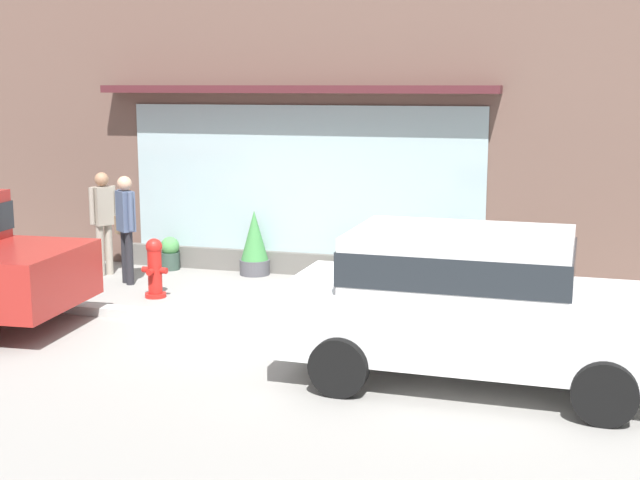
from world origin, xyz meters
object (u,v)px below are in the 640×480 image
at_px(parked_car_white, 471,297).
at_px(potted_plant_low_front, 539,263).
at_px(pedestrian_passerby, 103,215).
at_px(pedestrian_with_handbag, 125,221).
at_px(potted_plant_window_left, 444,266).
at_px(potted_plant_trailing_edge, 348,263).
at_px(fire_hydrant, 155,268).
at_px(potted_plant_near_hydrant, 254,244).
at_px(potted_plant_corner_tall, 170,253).

xyz_separation_m(parked_car_white, potted_plant_low_front, (0.54, 3.87, -0.37)).
height_order(pedestrian_passerby, potted_plant_low_front, pedestrian_passerby).
bearing_deg(pedestrian_passerby, pedestrian_with_handbag, -94.72).
distance_m(potted_plant_window_left, potted_plant_trailing_edge, 1.54).
xyz_separation_m(fire_hydrant, pedestrian_with_handbag, (-0.83, 0.69, 0.54)).
distance_m(parked_car_white, potted_plant_near_hydrant, 5.77).
bearing_deg(potted_plant_corner_tall, potted_plant_low_front, -2.39).
height_order(parked_car_white, potted_plant_low_front, parked_car_white).
xyz_separation_m(potted_plant_near_hydrant, potted_plant_trailing_edge, (1.62, -0.17, -0.19)).
height_order(potted_plant_near_hydrant, potted_plant_low_front, potted_plant_low_front).
xyz_separation_m(potted_plant_window_left, potted_plant_near_hydrant, (-3.14, 0.31, 0.11)).
relative_size(potted_plant_window_left, potted_plant_corner_tall, 1.50).
height_order(potted_plant_window_left, potted_plant_low_front, potted_plant_low_front).
height_order(parked_car_white, potted_plant_corner_tall, parked_car_white).
bearing_deg(parked_car_white, potted_plant_window_left, 103.11).
bearing_deg(pedestrian_passerby, potted_plant_low_front, -57.00).
distance_m(pedestrian_with_handbag, potted_plant_window_left, 4.93).
distance_m(potted_plant_near_hydrant, potted_plant_corner_tall, 1.51).
xyz_separation_m(potted_plant_near_hydrant, potted_plant_corner_tall, (-1.50, -0.04, -0.23)).
relative_size(fire_hydrant, potted_plant_window_left, 1.05).
bearing_deg(pedestrian_with_handbag, potted_plant_corner_tall, -60.24).
height_order(pedestrian_passerby, potted_plant_window_left, pedestrian_passerby).
height_order(pedestrian_with_handbag, potted_plant_low_front, pedestrian_with_handbag).
relative_size(potted_plant_near_hydrant, potted_plant_corner_tall, 1.90).
xyz_separation_m(potted_plant_near_hydrant, potted_plant_low_front, (4.52, -0.29, 0.01)).
relative_size(parked_car_white, potted_plant_low_front, 3.79).
height_order(pedestrian_with_handbag, potted_plant_near_hydrant, pedestrian_with_handbag).
height_order(fire_hydrant, pedestrian_with_handbag, pedestrian_with_handbag).
bearing_deg(fire_hydrant, potted_plant_near_hydrant, 65.40).
relative_size(pedestrian_passerby, potted_plant_window_left, 2.02).
distance_m(fire_hydrant, parked_car_white, 5.36).
bearing_deg(parked_car_white, potted_plant_corner_tall, 143.92).
relative_size(fire_hydrant, potted_plant_low_front, 0.81).
xyz_separation_m(pedestrian_passerby, parked_car_white, (6.29, -3.43, -0.10)).
bearing_deg(potted_plant_trailing_edge, potted_plant_window_left, -5.27).
height_order(pedestrian_passerby, potted_plant_trailing_edge, pedestrian_passerby).
bearing_deg(pedestrian_passerby, fire_hydrant, -98.06).
xyz_separation_m(parked_car_white, potted_plant_window_left, (-0.83, 3.85, -0.49)).
height_order(pedestrian_passerby, potted_plant_near_hydrant, pedestrian_passerby).
bearing_deg(potted_plant_near_hydrant, potted_plant_low_front, -3.70).
distance_m(pedestrian_with_handbag, potted_plant_low_front, 6.27).
bearing_deg(potted_plant_window_left, potted_plant_trailing_edge, 174.73).
relative_size(fire_hydrant, potted_plant_near_hydrant, 0.82).
bearing_deg(potted_plant_low_front, pedestrian_passerby, -176.34).
xyz_separation_m(pedestrian_passerby, potted_plant_low_front, (6.83, 0.44, -0.47)).
bearing_deg(pedestrian_with_handbag, potted_plant_trailing_edge, -124.13).
bearing_deg(pedestrian_with_handbag, potted_plant_window_left, -130.86).
distance_m(pedestrian_passerby, parked_car_white, 7.17).
height_order(fire_hydrant, potted_plant_near_hydrant, potted_plant_near_hydrant).
relative_size(fire_hydrant, parked_car_white, 0.21).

